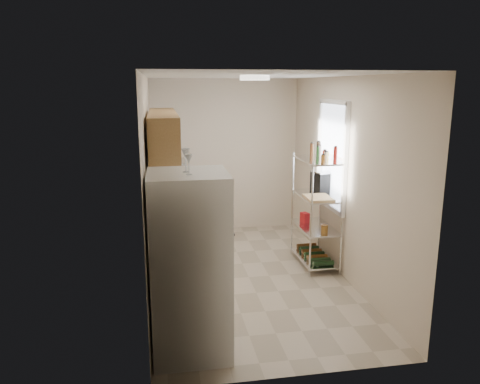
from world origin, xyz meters
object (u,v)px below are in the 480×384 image
(refrigerator, at_px, (190,265))
(espresso_machine, at_px, (320,182))
(frying_pan_large, at_px, (167,196))
(rice_cooker, at_px, (170,197))
(cutting_board, at_px, (318,198))

(refrigerator, relative_size, espresso_machine, 5.80)
(refrigerator, relative_size, frying_pan_large, 7.03)
(refrigerator, xyz_separation_m, espresso_machine, (1.98, 2.08, 0.29))
(rice_cooker, bearing_deg, espresso_machine, -3.66)
(refrigerator, bearing_deg, espresso_machine, 46.51)
(frying_pan_large, bearing_deg, cutting_board, -23.62)
(frying_pan_large, bearing_deg, espresso_machine, -12.78)
(rice_cooker, relative_size, espresso_machine, 0.79)
(cutting_board, height_order, espresso_machine, espresso_machine)
(rice_cooker, xyz_separation_m, espresso_machine, (2.10, -0.13, 0.17))
(refrigerator, distance_m, rice_cooker, 2.22)
(frying_pan_large, xyz_separation_m, cutting_board, (1.97, -0.88, 0.10))
(refrigerator, relative_size, rice_cooker, 7.33)
(rice_cooker, xyz_separation_m, cutting_board, (1.94, -0.52, 0.03))
(rice_cooker, height_order, espresso_machine, espresso_machine)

